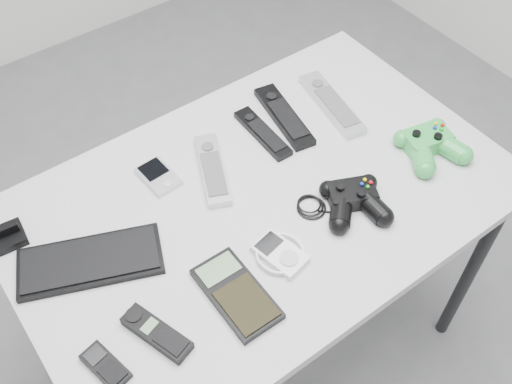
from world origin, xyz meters
TOP-DOWN VIEW (x-y plane):
  - floor at (0.00, 0.00)m, footprint 3.50×3.50m
  - desk at (0.03, -0.10)m, footprint 1.12×0.72m
  - pda_keyboard at (-0.36, -0.03)m, footprint 0.32×0.23m
  - dock_bracket at (-0.48, 0.13)m, footprint 0.08×0.08m
  - pda at (-0.13, 0.09)m, footprint 0.07×0.11m
  - remote_silver_a at (-0.02, 0.03)m, footprint 0.14×0.22m
  - remote_black_a at (0.15, 0.06)m, footprint 0.05×0.19m
  - remote_black_b at (0.23, 0.07)m, footprint 0.10×0.24m
  - remote_silver_b at (0.35, 0.03)m, footprint 0.10×0.25m
  - mobile_phone at (-0.44, -0.25)m, footprint 0.07×0.11m
  - cordless_handset at (-0.33, -0.25)m, footprint 0.09×0.15m
  - calculator at (-0.16, -0.27)m, footprint 0.10×0.19m
  - mp3_player at (-0.03, -0.25)m, footprint 0.12×0.13m
  - controller_black at (0.18, -0.24)m, footprint 0.29×0.24m
  - controller_green at (0.44, -0.22)m, footprint 0.18×0.19m

SIDE VIEW (x-z plane):
  - floor at x=0.00m, z-range 0.00..0.00m
  - desk at x=0.03m, z-range 0.31..1.06m
  - pda at x=-0.13m, z-range 0.75..0.77m
  - mobile_phone at x=-0.44m, z-range 0.75..0.77m
  - pda_keyboard at x=-0.36m, z-range 0.75..0.77m
  - remote_black_a at x=0.15m, z-range 0.75..0.77m
  - calculator at x=-0.16m, z-range 0.75..0.77m
  - mp3_player at x=-0.03m, z-range 0.75..0.77m
  - remote_black_b at x=0.23m, z-range 0.75..0.77m
  - cordless_handset at x=-0.33m, z-range 0.75..0.78m
  - remote_silver_a at x=-0.02m, z-range 0.75..0.78m
  - remote_silver_b at x=0.35m, z-range 0.75..0.78m
  - dock_bracket at x=-0.48m, z-range 0.75..0.79m
  - controller_black at x=0.18m, z-range 0.75..0.80m
  - controller_green at x=0.44m, z-range 0.75..0.80m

